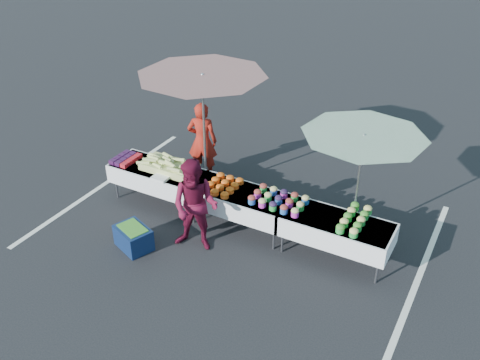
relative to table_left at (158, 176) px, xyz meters
The scene contains 17 objects.
ground 1.89m from the table_left, ahead, with size 80.00×80.00×0.00m, color black.
stripe_left 1.52m from the table_left, behind, with size 0.10×5.00×0.00m, color silver.
stripe_right 5.03m from the table_left, ahead, with size 0.10×5.00×0.00m, color silver.
table_left is the anchor object (origin of this frame).
table_center 1.80m from the table_left, ahead, with size 1.86×0.81×0.75m.
table_right 3.60m from the table_left, ahead, with size 1.86×0.81×0.75m.
berry_punnets 0.74m from the table_left, behind, with size 0.40×0.54×0.08m.
corn_pile 0.36m from the table_left, ahead, with size 1.16×0.57×0.26m.
plastic_bags 0.47m from the table_left, 45.00° to the right, with size 0.30×0.25×0.05m, color white.
carrot_bowls 1.47m from the table_left, ahead, with size 0.55×0.69×0.11m.
potato_cups 2.56m from the table_left, ahead, with size 0.94×0.58×0.16m.
bean_baskets 3.87m from the table_left, ahead, with size 0.36×0.86×0.15m.
vendor 1.28m from the table_left, 79.07° to the left, with size 0.61×0.40×1.68m, color #9F1D12.
customer 1.69m from the table_left, 31.29° to the right, with size 0.82×0.64×1.68m, color maroon.
umbrella_left 1.94m from the table_left, 54.26° to the left, with size 3.11×3.11×2.48m.
umbrella_right 3.97m from the table_left, ahead, with size 2.43×2.43×2.08m.
storage_bin 1.53m from the table_left, 71.16° to the right, with size 0.74×0.64×0.41m.
Camera 1 is at (3.85, -7.00, 5.76)m, focal length 40.00 mm.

